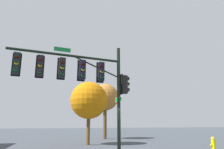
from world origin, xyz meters
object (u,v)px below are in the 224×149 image
object	(u,v)px
fire_hydrant	(213,144)
tree_mid	(89,100)
signal_pole_assembly	(81,75)
tree_far	(105,98)

from	to	relation	value
fire_hydrant	tree_mid	bearing A→B (deg)	-39.73
fire_hydrant	tree_mid	world-z (taller)	tree_mid
tree_mid	signal_pole_assembly	bearing A→B (deg)	76.69
tree_far	fire_hydrant	bearing A→B (deg)	110.60
signal_pole_assembly	fire_hydrant	world-z (taller)	signal_pole_assembly
tree_mid	tree_far	bearing A→B (deg)	-115.70
signal_pole_assembly	tree_far	xyz separation A→B (m)	(-3.95, -11.05, 0.15)
fire_hydrant	tree_far	size ratio (longest dim) A/B	0.14
fire_hydrant	tree_far	bearing A→B (deg)	-69.40
tree_far	tree_mid	bearing A→B (deg)	64.30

